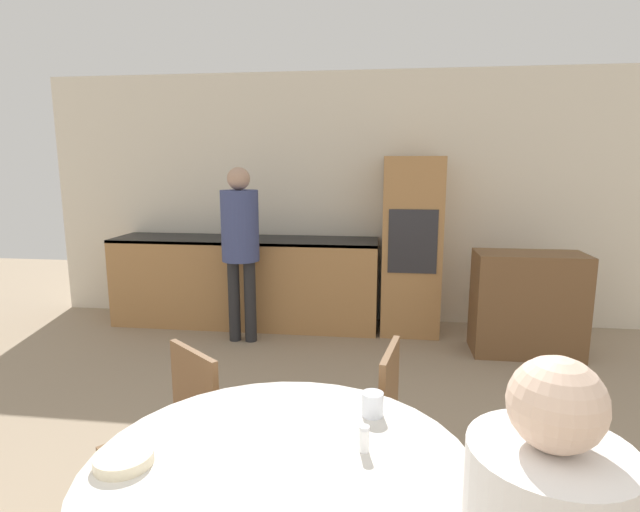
% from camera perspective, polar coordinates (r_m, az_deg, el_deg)
% --- Properties ---
extents(wall_back, '(6.45, 0.05, 2.60)m').
position_cam_1_polar(wall_back, '(5.32, 2.82, 6.49)').
color(wall_back, silver).
rests_on(wall_back, ground_plane).
extents(kitchen_counter, '(2.74, 0.60, 0.91)m').
position_cam_1_polar(kitchen_counter, '(5.28, -8.49, -2.75)').
color(kitchen_counter, '#AD7A47').
rests_on(kitchen_counter, ground_plane).
extents(oven_unit, '(0.57, 0.59, 1.74)m').
position_cam_1_polar(oven_unit, '(5.02, 10.34, 1.16)').
color(oven_unit, '#AD7A47').
rests_on(oven_unit, ground_plane).
extents(sideboard, '(0.93, 0.45, 0.91)m').
position_cam_1_polar(sideboard, '(4.78, 22.61, -5.07)').
color(sideboard, brown).
rests_on(sideboard, ground_plane).
extents(chair_far_left, '(0.56, 0.56, 0.85)m').
position_cam_1_polar(chair_far_left, '(2.46, -16.10, -18.82)').
color(chair_far_left, brown).
rests_on(chair_far_left, ground_plane).
extents(chair_far_right, '(0.46, 0.46, 0.85)m').
position_cam_1_polar(chair_far_right, '(2.48, 5.43, -18.21)').
color(chair_far_right, brown).
rests_on(chair_far_right, ground_plane).
extents(person_standing, '(0.35, 0.35, 1.64)m').
position_cam_1_polar(person_standing, '(4.67, -9.10, 2.29)').
color(person_standing, '#262628').
rests_on(person_standing, ground_plane).
extents(cup, '(0.08, 0.08, 0.09)m').
position_cam_1_polar(cup, '(1.90, 6.02, -16.48)').
color(cup, silver).
rests_on(cup, dining_table).
extents(bowl_near, '(0.18, 0.18, 0.04)m').
position_cam_1_polar(bowl_near, '(1.75, -21.52, -20.78)').
color(bowl_near, beige).
rests_on(bowl_near, dining_table).
extents(salt_shaker, '(0.03, 0.03, 0.09)m').
position_cam_1_polar(salt_shaker, '(1.70, 5.08, -20.07)').
color(salt_shaker, white).
rests_on(salt_shaker, dining_table).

